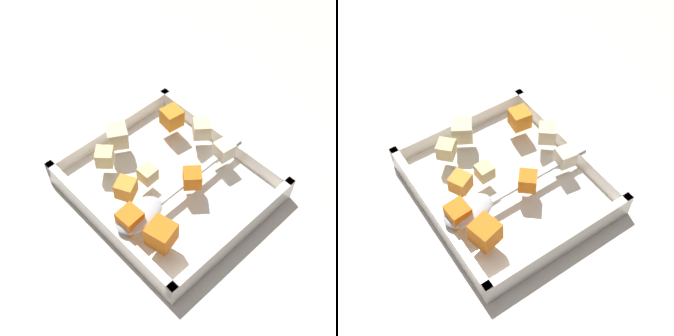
# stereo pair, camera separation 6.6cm
# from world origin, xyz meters

# --- Properties ---
(ground_plane) EXTENTS (4.00, 4.00, 0.00)m
(ground_plane) POSITION_xyz_m (0.00, 0.00, 0.00)
(ground_plane) COLOR beige
(baking_dish) EXTENTS (0.28, 0.25, 0.04)m
(baking_dish) POSITION_xyz_m (-0.00, -0.02, 0.01)
(baking_dish) COLOR white
(baking_dish) RESTS_ON ground_plane
(carrot_chunk_corner_ne) EXTENTS (0.04, 0.04, 0.03)m
(carrot_chunk_corner_ne) POSITION_xyz_m (-0.08, 0.07, 0.06)
(carrot_chunk_corner_ne) COLOR orange
(carrot_chunk_corner_ne) RESTS_ON baking_dish
(carrot_chunk_near_left) EXTENTS (0.03, 0.03, 0.03)m
(carrot_chunk_near_left) POSITION_xyz_m (0.07, -0.09, 0.06)
(carrot_chunk_near_left) COLOR orange
(carrot_chunk_near_left) RESTS_ON baking_dish
(carrot_chunk_heap_top) EXTENTS (0.04, 0.04, 0.03)m
(carrot_chunk_heap_top) POSITION_xyz_m (-0.04, -0.03, 0.06)
(carrot_chunk_heap_top) COLOR orange
(carrot_chunk_heap_top) RESTS_ON baking_dish
(carrot_chunk_mid_left) EXTENTS (0.04, 0.04, 0.03)m
(carrot_chunk_mid_left) POSITION_xyz_m (0.01, 0.05, 0.06)
(carrot_chunk_mid_left) COLOR orange
(carrot_chunk_mid_left) RESTS_ON baking_dish
(carrot_chunk_far_left) EXTENTS (0.03, 0.03, 0.03)m
(carrot_chunk_far_left) POSITION_xyz_m (-0.03, 0.08, 0.06)
(carrot_chunk_far_left) COLOR orange
(carrot_chunk_far_left) RESTS_ON baking_dish
(potato_chunk_corner_se) EXTENTS (0.04, 0.04, 0.03)m
(potato_chunk_corner_se) POSITION_xyz_m (0.08, 0.04, 0.06)
(potato_chunk_corner_se) COLOR #E0CC89
(potato_chunk_corner_se) RESTS_ON baking_dish
(potato_chunk_under_handle) EXTENTS (0.04, 0.04, 0.03)m
(potato_chunk_under_handle) POSITION_xyz_m (0.10, -0.00, 0.06)
(potato_chunk_under_handle) COLOR beige
(potato_chunk_under_handle) RESTS_ON baking_dish
(potato_chunk_mid_right) EXTENTS (0.03, 0.03, 0.03)m
(potato_chunk_mid_right) POSITION_xyz_m (-0.03, -0.10, 0.06)
(potato_chunk_mid_right) COLOR beige
(potato_chunk_mid_right) RESTS_ON baking_dish
(potato_chunk_center) EXTENTS (0.02, 0.02, 0.02)m
(potato_chunk_center) POSITION_xyz_m (0.01, 0.01, 0.05)
(potato_chunk_center) COLOR #E0CC89
(potato_chunk_center) RESTS_ON baking_dish
(potato_chunk_near_right) EXTENTS (0.04, 0.04, 0.03)m
(potato_chunk_near_right) POSITION_xyz_m (0.02, -0.11, 0.06)
(potato_chunk_near_right) COLOR beige
(potato_chunk_near_right) RESTS_ON baking_dish
(serving_spoon) EXTENTS (0.05, 0.25, 0.02)m
(serving_spoon) POSITION_xyz_m (-0.03, 0.05, 0.05)
(serving_spoon) COLOR silver
(serving_spoon) RESTS_ON baking_dish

